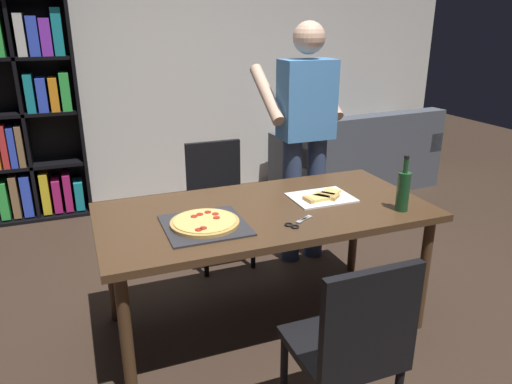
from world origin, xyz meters
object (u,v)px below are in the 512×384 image
(dining_table, at_px, (266,220))
(kitchen_scissors, at_px, (296,223))
(wine_bottle, at_px, (403,190))
(pepperoni_pizza_on_tray, at_px, (205,223))
(person_serving_pizza, at_px, (305,131))
(chair_near_camera, at_px, (353,343))
(chair_far_side, at_px, (218,195))
(couch, at_px, (357,160))

(dining_table, bearing_deg, kitchen_scissors, -75.69)
(wine_bottle, bearing_deg, pepperoni_pizza_on_tray, 170.31)
(person_serving_pizza, relative_size, pepperoni_pizza_on_tray, 4.20)
(chair_near_camera, bearing_deg, person_serving_pizza, 70.18)
(chair_far_side, bearing_deg, pepperoni_pizza_on_tray, -110.08)
(chair_near_camera, xyz_separation_m, wine_bottle, (0.70, 0.64, 0.36))
(couch, bearing_deg, dining_table, -133.80)
(couch, bearing_deg, chair_near_camera, -123.07)
(pepperoni_pizza_on_tray, xyz_separation_m, kitchen_scissors, (0.45, -0.15, -0.01))
(dining_table, distance_m, kitchen_scissors, 0.28)
(chair_near_camera, distance_m, pepperoni_pizza_on_tray, 0.95)
(chair_far_side, height_order, kitchen_scissors, chair_far_side)
(chair_near_camera, xyz_separation_m, pepperoni_pizza_on_tray, (-0.38, 0.83, 0.25))
(person_serving_pizza, xyz_separation_m, kitchen_scissors, (-0.53, -0.98, -0.24))
(chair_far_side, height_order, wine_bottle, wine_bottle)
(kitchen_scissors, bearing_deg, wine_bottle, -3.24)
(dining_table, relative_size, chair_near_camera, 2.06)
(dining_table, relative_size, person_serving_pizza, 1.06)
(chair_near_camera, distance_m, couch, 3.50)
(pepperoni_pizza_on_tray, bearing_deg, person_serving_pizza, 40.20)
(dining_table, distance_m, chair_far_side, 0.95)
(wine_bottle, bearing_deg, dining_table, 157.08)
(chair_near_camera, bearing_deg, dining_table, 90.00)
(chair_far_side, bearing_deg, couch, 28.81)
(dining_table, distance_m, wine_bottle, 0.78)
(wine_bottle, xyz_separation_m, kitchen_scissors, (-0.63, 0.04, -0.11))
(dining_table, height_order, kitchen_scissors, kitchen_scissors)
(chair_far_side, bearing_deg, wine_bottle, -60.55)
(dining_table, bearing_deg, couch, 46.20)
(chair_far_side, height_order, person_serving_pizza, person_serving_pizza)
(wine_bottle, bearing_deg, kitchen_scissors, 176.76)
(dining_table, xyz_separation_m, chair_far_side, (0.00, 0.94, -0.17))
(wine_bottle, bearing_deg, couch, 62.09)
(chair_near_camera, relative_size, person_serving_pizza, 0.51)
(chair_near_camera, relative_size, pepperoni_pizza_on_tray, 2.16)
(chair_near_camera, relative_size, couch, 0.51)
(chair_near_camera, relative_size, wine_bottle, 2.85)
(dining_table, xyz_separation_m, couch, (1.91, 1.99, -0.38))
(chair_near_camera, bearing_deg, couch, 56.93)
(dining_table, bearing_deg, person_serving_pizza, 50.26)
(dining_table, distance_m, chair_near_camera, 0.95)
(chair_far_side, bearing_deg, dining_table, -90.00)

